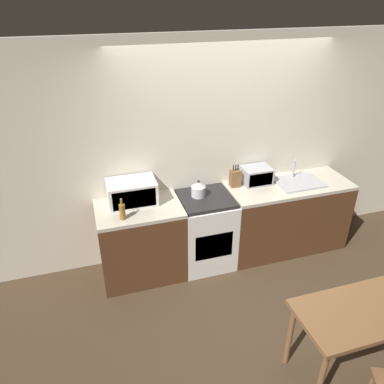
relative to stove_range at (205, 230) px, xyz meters
The scene contains 12 objects.
ground_plane 0.89m from the stove_range, 67.37° to the right, with size 16.00×16.00×0.00m, color #3D2D1E.
wall_back 0.96m from the stove_range, 49.24° to the left, with size 10.00×0.06×2.60m.
counter_left_run 0.77m from the stove_range, behind, with size 0.92×0.62×0.90m.
counter_right_run 1.06m from the stove_range, ahead, with size 1.51×0.62×0.90m.
stove_range is the anchor object (origin of this frame).
kettle 0.55m from the stove_range, 143.89° to the left, with size 0.16×0.16×0.20m.
microwave 1.01m from the stove_range, behind, with size 0.52×0.34×0.26m.
bottle 1.12m from the stove_range, 169.45° to the right, with size 0.06×0.06×0.24m.
knife_block 0.71m from the stove_range, 20.45° to the left, with size 0.12×0.10×0.28m.
toaster_oven 0.90m from the stove_range, 12.85° to the left, with size 0.34×0.26×0.20m.
sink_basin 1.28m from the stove_range, ahead, with size 0.55×0.41×0.24m.
dining_table 1.93m from the stove_range, 69.66° to the right, with size 0.98×0.57×0.72m.
Camera 1 is at (-1.53, -2.75, 2.98)m, focal length 35.00 mm.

